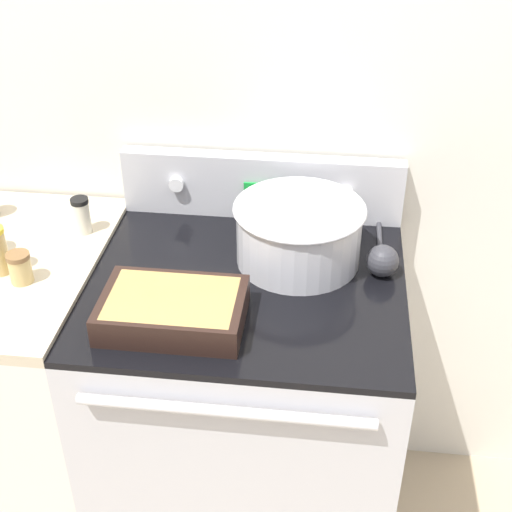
# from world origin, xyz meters

# --- Properties ---
(kitchen_wall) EXTENTS (8.00, 0.05, 2.50)m
(kitchen_wall) POSITION_xyz_m (0.00, 0.72, 1.25)
(kitchen_wall) COLOR silver
(kitchen_wall) RESTS_ON ground_plane
(stove_range) EXTENTS (0.76, 0.72, 0.93)m
(stove_range) POSITION_xyz_m (0.00, 0.34, 0.47)
(stove_range) COLOR #BCBCC1
(stove_range) RESTS_ON ground_plane
(control_panel) EXTENTS (0.76, 0.07, 0.18)m
(control_panel) POSITION_xyz_m (0.00, 0.66, 1.02)
(control_panel) COLOR #BCBCC1
(control_panel) RESTS_ON stove_range
(side_counter) EXTENTS (0.58, 0.69, 0.94)m
(side_counter) POSITION_xyz_m (-0.67, 0.34, 0.47)
(side_counter) COLOR silver
(side_counter) RESTS_ON ground_plane
(mixing_bowl) EXTENTS (0.33, 0.33, 0.16)m
(mixing_bowl) POSITION_xyz_m (0.12, 0.45, 1.02)
(mixing_bowl) COLOR silver
(mixing_bowl) RESTS_ON stove_range
(casserole_dish) EXTENTS (0.32, 0.21, 0.07)m
(casserole_dish) POSITION_xyz_m (-0.14, 0.16, 0.97)
(casserole_dish) COLOR black
(casserole_dish) RESTS_ON stove_range
(ladle) EXTENTS (0.08, 0.29, 0.08)m
(ladle) POSITION_xyz_m (0.32, 0.42, 0.97)
(ladle) COLOR #333338
(ladle) RESTS_ON stove_range
(spice_jar_black_cap) EXTENTS (0.05, 0.05, 0.10)m
(spice_jar_black_cap) POSITION_xyz_m (-0.46, 0.50, 0.99)
(spice_jar_black_cap) COLOR beige
(spice_jar_black_cap) RESTS_ON side_counter
(spice_jar_brown_cap) EXTENTS (0.06, 0.06, 0.08)m
(spice_jar_brown_cap) POSITION_xyz_m (-0.53, 0.26, 0.98)
(spice_jar_brown_cap) COLOR tan
(spice_jar_brown_cap) RESTS_ON side_counter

